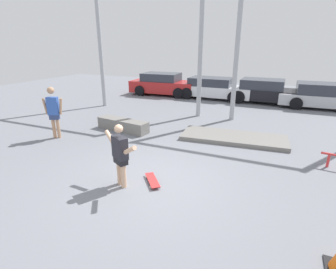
{
  "coord_description": "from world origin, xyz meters",
  "views": [
    {
      "loc": [
        2.67,
        -4.98,
        3.17
      ],
      "look_at": [
        -0.2,
        1.58,
        0.68
      ],
      "focal_mm": 28.0,
      "sensor_mm": 36.0,
      "label": 1
    }
  ],
  "objects_px": {
    "parked_car_black": "(264,91)",
    "bystander": "(53,110)",
    "skateboarder": "(120,153)",
    "parked_car_red": "(163,84)",
    "parked_car_white": "(213,88)",
    "parked_car_silver": "(325,96)",
    "skateboard": "(152,180)",
    "grind_box": "(123,125)",
    "manual_pad": "(234,138)"
  },
  "relations": [
    {
      "from": "skateboard",
      "to": "parked_car_red",
      "type": "relative_size",
      "value": 0.17
    },
    {
      "from": "skateboarder",
      "to": "parked_car_black",
      "type": "bearing_deg",
      "value": 107.61
    },
    {
      "from": "skateboard",
      "to": "parked_car_red",
      "type": "bearing_deg",
      "value": 163.3
    },
    {
      "from": "parked_car_red",
      "to": "parked_car_silver",
      "type": "xyz_separation_m",
      "value": [
        9.17,
        -0.14,
        -0.06
      ]
    },
    {
      "from": "manual_pad",
      "to": "parked_car_red",
      "type": "xyz_separation_m",
      "value": [
        -5.79,
        6.74,
        0.6
      ]
    },
    {
      "from": "parked_car_white",
      "to": "parked_car_black",
      "type": "height_order",
      "value": "parked_car_black"
    },
    {
      "from": "parked_car_red",
      "to": "parked_car_black",
      "type": "height_order",
      "value": "parked_car_red"
    },
    {
      "from": "parked_car_white",
      "to": "bystander",
      "type": "distance_m",
      "value": 9.71
    },
    {
      "from": "parked_car_black",
      "to": "parked_car_silver",
      "type": "distance_m",
      "value": 2.99
    },
    {
      "from": "parked_car_black",
      "to": "manual_pad",
      "type": "bearing_deg",
      "value": -92.28
    },
    {
      "from": "skateboard",
      "to": "bystander",
      "type": "xyz_separation_m",
      "value": [
        -4.54,
        1.49,
        0.95
      ]
    },
    {
      "from": "bystander",
      "to": "parked_car_black",
      "type": "bearing_deg",
      "value": -147.14
    },
    {
      "from": "skateboarder",
      "to": "parked_car_red",
      "type": "relative_size",
      "value": 0.35
    },
    {
      "from": "grind_box",
      "to": "parked_car_black",
      "type": "relative_size",
      "value": 0.52
    },
    {
      "from": "skateboarder",
      "to": "skateboard",
      "type": "distance_m",
      "value": 1.04
    },
    {
      "from": "skateboard",
      "to": "parked_car_silver",
      "type": "height_order",
      "value": "parked_car_silver"
    },
    {
      "from": "manual_pad",
      "to": "parked_car_silver",
      "type": "xyz_separation_m",
      "value": [
        3.38,
        6.6,
        0.54
      ]
    },
    {
      "from": "grind_box",
      "to": "bystander",
      "type": "distance_m",
      "value": 2.49
    },
    {
      "from": "parked_car_red",
      "to": "parked_car_silver",
      "type": "bearing_deg",
      "value": -4.03
    },
    {
      "from": "skateboard",
      "to": "parked_car_black",
      "type": "xyz_separation_m",
      "value": [
        1.63,
        10.65,
        0.57
      ]
    },
    {
      "from": "parked_car_black",
      "to": "bystander",
      "type": "height_order",
      "value": "bystander"
    },
    {
      "from": "skateboarder",
      "to": "skateboard",
      "type": "bearing_deg",
      "value": 62.91
    },
    {
      "from": "parked_car_red",
      "to": "skateboard",
      "type": "bearing_deg",
      "value": -69.77
    },
    {
      "from": "bystander",
      "to": "skateboard",
      "type": "bearing_deg",
      "value": 138.67
    },
    {
      "from": "parked_car_red",
      "to": "parked_car_black",
      "type": "relative_size",
      "value": 1.03
    },
    {
      "from": "skateboarder",
      "to": "parked_car_white",
      "type": "xyz_separation_m",
      "value": [
        -0.7,
        11.03,
        -0.21
      ]
    },
    {
      "from": "parked_car_red",
      "to": "parked_car_white",
      "type": "relative_size",
      "value": 0.94
    },
    {
      "from": "bystander",
      "to": "parked_car_white",
      "type": "bearing_deg",
      "value": -132.76
    },
    {
      "from": "skateboarder",
      "to": "grind_box",
      "type": "bearing_deg",
      "value": 151.57
    },
    {
      "from": "skateboarder",
      "to": "parked_car_silver",
      "type": "height_order",
      "value": "skateboarder"
    },
    {
      "from": "skateboarder",
      "to": "parked_car_white",
      "type": "relative_size",
      "value": 0.33
    },
    {
      "from": "skateboard",
      "to": "grind_box",
      "type": "relative_size",
      "value": 0.34
    },
    {
      "from": "parked_car_silver",
      "to": "bystander",
      "type": "distance_m",
      "value": 12.78
    },
    {
      "from": "skateboarder",
      "to": "parked_car_red",
      "type": "distance_m",
      "value": 11.65
    },
    {
      "from": "grind_box",
      "to": "parked_car_black",
      "type": "bearing_deg",
      "value": 59.22
    },
    {
      "from": "manual_pad",
      "to": "parked_car_white",
      "type": "relative_size",
      "value": 0.79
    },
    {
      "from": "skateboard",
      "to": "grind_box",
      "type": "distance_m",
      "value": 4.24
    },
    {
      "from": "skateboarder",
      "to": "bystander",
      "type": "height_order",
      "value": "bystander"
    },
    {
      "from": "skateboarder",
      "to": "bystander",
      "type": "bearing_deg",
      "value": -176.57
    },
    {
      "from": "skateboard",
      "to": "manual_pad",
      "type": "xyz_separation_m",
      "value": [
        1.23,
        3.81,
        0.01
      ]
    },
    {
      "from": "skateboarder",
      "to": "parked_car_red",
      "type": "xyz_separation_m",
      "value": [
        -3.96,
        10.95,
        -0.15
      ]
    },
    {
      "from": "skateboard",
      "to": "grind_box",
      "type": "xyz_separation_m",
      "value": [
        -2.85,
        3.13,
        0.15
      ]
    },
    {
      "from": "parked_car_silver",
      "to": "bystander",
      "type": "height_order",
      "value": "bystander"
    },
    {
      "from": "grind_box",
      "to": "parked_car_silver",
      "type": "height_order",
      "value": "parked_car_silver"
    },
    {
      "from": "parked_car_white",
      "to": "skateboard",
      "type": "bearing_deg",
      "value": -82.08
    },
    {
      "from": "grind_box",
      "to": "parked_car_white",
      "type": "relative_size",
      "value": 0.47
    },
    {
      "from": "parked_car_white",
      "to": "parked_car_silver",
      "type": "bearing_deg",
      "value": -1.12
    },
    {
      "from": "manual_pad",
      "to": "parked_car_white",
      "type": "distance_m",
      "value": 7.29
    },
    {
      "from": "bystander",
      "to": "parked_car_silver",
      "type": "bearing_deg",
      "value": -158.92
    },
    {
      "from": "skateboarder",
      "to": "parked_car_silver",
      "type": "xyz_separation_m",
      "value": [
        5.21,
        10.81,
        -0.21
      ]
    }
  ]
}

